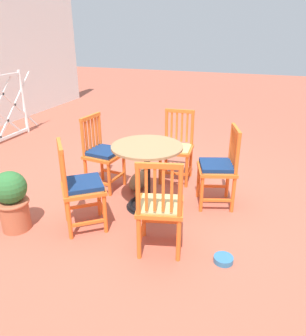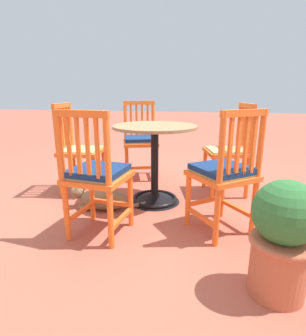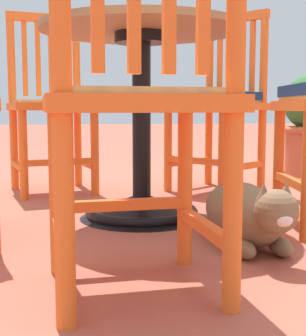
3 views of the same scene
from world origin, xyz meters
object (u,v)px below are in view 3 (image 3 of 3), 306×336
Objects in this scene: cafe_table at (142,145)px; tabby_cat at (246,215)px; orange_chair_tucked_in at (51,106)px; orange_chair_by_planter at (137,103)px; orange_chair_facing_out at (218,104)px.

tabby_cat is (0.44, 0.27, -0.19)m from cafe_table.
orange_chair_tucked_in and orange_chair_by_planter have the same top height.
orange_chair_facing_out is 1.00× the size of orange_chair_by_planter.
tabby_cat is (1.14, 0.65, -0.34)m from orange_chair_tucked_in.
orange_chair_facing_out is 0.85m from orange_chair_tucked_in.
orange_chair_facing_out and orange_chair_by_planter have the same top height.
cafe_table is 0.83× the size of orange_chair_tucked_in.
orange_chair_facing_out is at bearing 142.13° from cafe_table.
orange_chair_facing_out is 1.27× the size of tabby_cat.
orange_chair_by_planter is 0.62m from tabby_cat.
orange_chair_facing_out is at bearing 83.55° from orange_chair_tucked_in.
orange_chair_by_planter is at bearing -7.50° from cafe_table.
orange_chair_tucked_in is at bearing -151.43° from cafe_table.
cafe_table is 0.83× the size of orange_chair_by_planter.
tabby_cat is (-0.36, 0.38, -0.34)m from orange_chair_by_planter.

